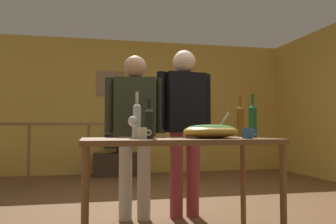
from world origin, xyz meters
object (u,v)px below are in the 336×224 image
Objects in this scene: flat_screen_tv at (118,142)px; serving_table at (178,148)px; wine_bottle_amber at (240,120)px; wine_bottle_dark at (149,122)px; framed_picture at (110,83)px; salad_bowl at (210,130)px; person_standing_left at (135,122)px; wine_bottle_clear at (137,119)px; wine_glass at (133,122)px; tv_console at (117,164)px; person_standing_right at (184,117)px; mug_blue at (248,133)px; wine_bottle_green at (253,120)px; stair_railing at (125,141)px; mug_white at (142,133)px.

serving_table reaches higher than flat_screen_tv.
wine_bottle_dark is at bearing -158.07° from wine_bottle_amber.
framed_picture reaches higher than salad_bowl.
framed_picture is 3.59m from person_standing_left.
wine_bottle_clear is 0.23× the size of person_standing_left.
person_standing_left is at bearing 81.71° from wine_glass.
wine_bottle_clear is (-0.14, -3.87, 0.76)m from tv_console.
wine_bottle_clear is at bearing 114.61° from wine_bottle_dark.
flat_screen_tv is at bearing 96.31° from salad_bowl.
wine_bottle_clear reaches higher than tv_console.
person_standing_right is (-0.41, 0.45, 0.04)m from wine_bottle_amber.
serving_table is 0.56m from mug_blue.
flat_screen_tv is 4.19m from mug_blue.
person_standing_right is (0.57, -3.50, -0.76)m from framed_picture.
serving_table is (0.31, -4.24, -1.03)m from framed_picture.
tv_console is 4.06m from wine_glass.
wine_bottle_green is at bearing -77.26° from flat_screen_tv.
wine_bottle_green is at bearing 6.44° from wine_glass.
wine_glass is at bearing -90.73° from framed_picture.
stair_railing is 9.97× the size of wine_bottle_clear.
person_standing_right is at bearing 132.80° from wine_bottle_amber.
person_standing_left is (-0.94, 0.66, -0.01)m from wine_bottle_green.
mug_white is at bearing -166.26° from wine_bottle_green.
person_standing_right is at bearing -82.26° from tv_console.
flat_screen_tv is 4.00m from wine_bottle_dark.
person_standing_left is (-0.01, 0.81, 0.02)m from wine_bottle_dark.
flat_screen_tv is at bearing -90.00° from tv_console.
wine_bottle_amber reaches higher than mug_white.
stair_railing is 3.10m from serving_table.
mug_white is (-0.13, -4.08, 0.23)m from flat_screen_tv.
framed_picture is 1.40× the size of wine_bottle_clear.
wine_bottle_green reaches higher than mug_blue.
flat_screen_tv is 4.11× the size of mug_blue.
wine_glass is 0.11× the size of person_standing_left.
mug_blue is 1.10× the size of mug_white.
wine_bottle_dark is 2.82× the size of mug_white.
wine_glass reaches higher than tv_console.
stair_railing is at bearing 97.02° from salad_bowl.
salad_bowl is at bearing -82.98° from stair_railing.
wine_bottle_dark is 0.77m from mug_blue.
wine_bottle_green is 0.23× the size of person_standing_left.
mug_white is at bearing 49.11° from person_standing_right.
stair_railing reaches higher than mug_white.
tv_console is 0.53× the size of person_standing_right.
wine_bottle_green is at bearing -77.35° from tv_console.
mug_white is (-0.98, -0.46, -0.11)m from wine_bottle_amber.
wine_bottle_dark is 0.81m from person_standing_left.
wine_glass is 0.47× the size of wine_bottle_green.
flat_screen_tv is at bearing 87.96° from wine_bottle_clear.
serving_table is (0.18, -3.92, 0.10)m from flat_screen_tv.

